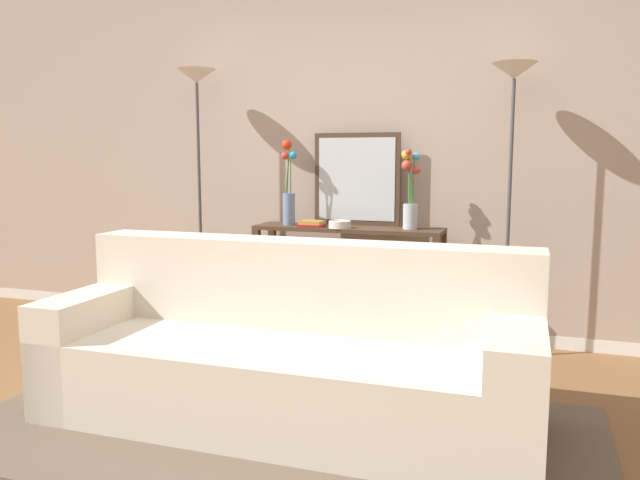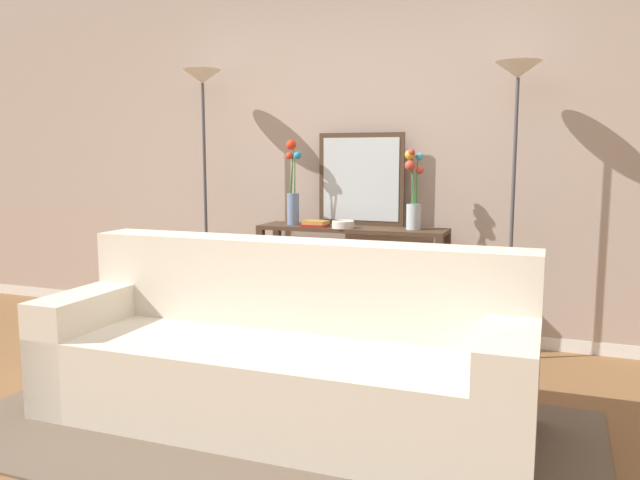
{
  "view_description": "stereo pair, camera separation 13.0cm",
  "coord_description": "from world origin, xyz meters",
  "px_view_note": "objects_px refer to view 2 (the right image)",
  "views": [
    {
      "loc": [
        1.22,
        -2.41,
        1.32
      ],
      "look_at": [
        0.02,
        1.06,
        0.82
      ],
      "focal_mm": 34.93,
      "sensor_mm": 36.0,
      "label": 1
    },
    {
      "loc": [
        1.34,
        -2.36,
        1.32
      ],
      "look_at": [
        0.02,
        1.06,
        0.82
      ],
      "focal_mm": 34.93,
      "sensor_mm": 36.0,
      "label": 2
    }
  ],
  "objects_px": {
    "console_table": "(351,263)",
    "floor_lamp_left": "(204,127)",
    "couch": "(284,357)",
    "book_row_under_console": "(308,327)",
    "floor_lamp_right": "(516,128)",
    "book_stack": "(316,224)",
    "wall_mirror": "(361,179)",
    "fruit_bowl": "(343,224)",
    "vase_tall_flowers": "(293,191)",
    "vase_short_flowers": "(413,195)"
  },
  "relations": [
    {
      "from": "console_table",
      "to": "book_row_under_console",
      "type": "height_order",
      "value": "console_table"
    },
    {
      "from": "couch",
      "to": "fruit_bowl",
      "type": "distance_m",
      "value": 1.44
    },
    {
      "from": "vase_tall_flowers",
      "to": "couch",
      "type": "bearing_deg",
      "value": -68.35
    },
    {
      "from": "book_stack",
      "to": "book_row_under_console",
      "type": "relative_size",
      "value": 0.44
    },
    {
      "from": "wall_mirror",
      "to": "vase_short_flowers",
      "type": "relative_size",
      "value": 1.22
    },
    {
      "from": "wall_mirror",
      "to": "book_stack",
      "type": "bearing_deg",
      "value": -141.65
    },
    {
      "from": "floor_lamp_left",
      "to": "fruit_bowl",
      "type": "height_order",
      "value": "floor_lamp_left"
    },
    {
      "from": "floor_lamp_right",
      "to": "vase_tall_flowers",
      "type": "distance_m",
      "value": 1.6
    },
    {
      "from": "vase_tall_flowers",
      "to": "console_table",
      "type": "bearing_deg",
      "value": 1.91
    },
    {
      "from": "floor_lamp_left",
      "to": "fruit_bowl",
      "type": "bearing_deg",
      "value": -1.87
    },
    {
      "from": "console_table",
      "to": "book_row_under_console",
      "type": "xyz_separation_m",
      "value": [
        -0.34,
        0.0,
        -0.51
      ]
    },
    {
      "from": "wall_mirror",
      "to": "book_row_under_console",
      "type": "distance_m",
      "value": 1.16
    },
    {
      "from": "couch",
      "to": "fruit_bowl",
      "type": "xyz_separation_m",
      "value": [
        -0.14,
        1.33,
        0.53
      ]
    },
    {
      "from": "book_row_under_console",
      "to": "console_table",
      "type": "bearing_deg",
      "value": -0.0
    },
    {
      "from": "wall_mirror",
      "to": "book_row_under_console",
      "type": "relative_size",
      "value": 1.51
    },
    {
      "from": "vase_short_flowers",
      "to": "book_row_under_console",
      "type": "height_order",
      "value": "vase_short_flowers"
    },
    {
      "from": "couch",
      "to": "vase_short_flowers",
      "type": "xyz_separation_m",
      "value": [
        0.33,
        1.42,
        0.74
      ]
    },
    {
      "from": "couch",
      "to": "floor_lamp_right",
      "type": "relative_size",
      "value": 1.28
    },
    {
      "from": "floor_lamp_left",
      "to": "book_row_under_console",
      "type": "height_order",
      "value": "floor_lamp_left"
    },
    {
      "from": "vase_short_flowers",
      "to": "book_row_under_console",
      "type": "distance_m",
      "value": 1.27
    },
    {
      "from": "book_row_under_console",
      "to": "vase_tall_flowers",
      "type": "bearing_deg",
      "value": -172.11
    },
    {
      "from": "book_stack",
      "to": "book_row_under_console",
      "type": "distance_m",
      "value": 0.8
    },
    {
      "from": "floor_lamp_right",
      "to": "wall_mirror",
      "type": "height_order",
      "value": "floor_lamp_right"
    },
    {
      "from": "couch",
      "to": "vase_tall_flowers",
      "type": "bearing_deg",
      "value": 111.65
    },
    {
      "from": "wall_mirror",
      "to": "floor_lamp_right",
      "type": "bearing_deg",
      "value": -10.47
    },
    {
      "from": "wall_mirror",
      "to": "vase_tall_flowers",
      "type": "height_order",
      "value": "wall_mirror"
    },
    {
      "from": "console_table",
      "to": "wall_mirror",
      "type": "bearing_deg",
      "value": 80.58
    },
    {
      "from": "floor_lamp_left",
      "to": "vase_tall_flowers",
      "type": "distance_m",
      "value": 0.85
    },
    {
      "from": "console_table",
      "to": "floor_lamp_left",
      "type": "xyz_separation_m",
      "value": [
        -1.15,
        -0.06,
        0.97
      ]
    },
    {
      "from": "floor_lamp_left",
      "to": "floor_lamp_right",
      "type": "xyz_separation_m",
      "value": [
        2.25,
        0.0,
        -0.05
      ]
    },
    {
      "from": "book_row_under_console",
      "to": "couch",
      "type": "bearing_deg",
      "value": -72.38
    },
    {
      "from": "couch",
      "to": "wall_mirror",
      "type": "xyz_separation_m",
      "value": [
        -0.09,
        1.56,
        0.84
      ]
    },
    {
      "from": "vase_short_flowers",
      "to": "fruit_bowl",
      "type": "xyz_separation_m",
      "value": [
        -0.47,
        -0.1,
        -0.21
      ]
    },
    {
      "from": "couch",
      "to": "book_row_under_console",
      "type": "bearing_deg",
      "value": 107.62
    },
    {
      "from": "floor_lamp_right",
      "to": "book_stack",
      "type": "distance_m",
      "value": 1.49
    },
    {
      "from": "wall_mirror",
      "to": "fruit_bowl",
      "type": "relative_size",
      "value": 4.23
    },
    {
      "from": "fruit_bowl",
      "to": "book_stack",
      "type": "height_order",
      "value": "fruit_bowl"
    },
    {
      "from": "console_table",
      "to": "vase_tall_flowers",
      "type": "xyz_separation_m",
      "value": [
        -0.45,
        -0.01,
        0.5
      ]
    },
    {
      "from": "floor_lamp_right",
      "to": "vase_tall_flowers",
      "type": "bearing_deg",
      "value": 178.26
    },
    {
      "from": "couch",
      "to": "fruit_bowl",
      "type": "relative_size",
      "value": 15.47
    },
    {
      "from": "couch",
      "to": "book_stack",
      "type": "distance_m",
      "value": 1.49
    },
    {
      "from": "book_row_under_console",
      "to": "floor_lamp_left",
      "type": "bearing_deg",
      "value": -175.69
    },
    {
      "from": "console_table",
      "to": "book_stack",
      "type": "bearing_deg",
      "value": -162.81
    },
    {
      "from": "floor_lamp_left",
      "to": "console_table",
      "type": "bearing_deg",
      "value": 3.05
    },
    {
      "from": "console_table",
      "to": "fruit_bowl",
      "type": "xyz_separation_m",
      "value": [
        -0.03,
        -0.1,
        0.29
      ]
    },
    {
      "from": "floor_lamp_left",
      "to": "book_stack",
      "type": "xyz_separation_m",
      "value": [
        0.91,
        -0.01,
        -0.69
      ]
    },
    {
      "from": "vase_short_flowers",
      "to": "book_stack",
      "type": "xyz_separation_m",
      "value": [
        -0.68,
        -0.08,
        -0.22
      ]
    },
    {
      "from": "wall_mirror",
      "to": "vase_tall_flowers",
      "type": "relative_size",
      "value": 1.08
    },
    {
      "from": "book_stack",
      "to": "console_table",
      "type": "bearing_deg",
      "value": 17.19
    },
    {
      "from": "book_stack",
      "to": "vase_short_flowers",
      "type": "bearing_deg",
      "value": 6.33
    }
  ]
}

